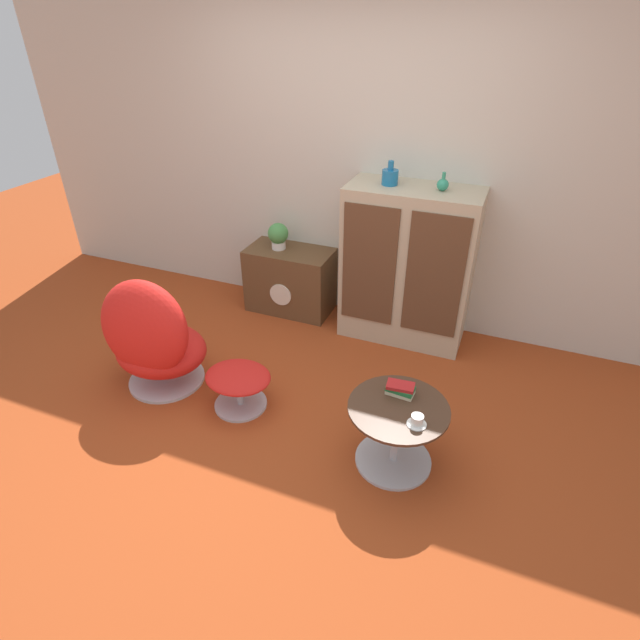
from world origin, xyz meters
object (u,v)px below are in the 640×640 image
(egg_chair, at_px, (153,340))
(potted_plant, at_px, (278,235))
(ottoman, at_px, (238,381))
(vase_leftmost, at_px, (390,177))
(vase_inner_left, at_px, (443,184))
(teacup, at_px, (417,421))
(tv_console, at_px, (290,280))
(coffee_table, at_px, (396,431))
(book_stack, at_px, (400,389))
(sideboard, at_px, (407,266))

(egg_chair, height_order, potted_plant, egg_chair)
(ottoman, height_order, vase_leftmost, vase_leftmost)
(vase_inner_left, height_order, potted_plant, vase_inner_left)
(vase_leftmost, xyz_separation_m, potted_plant, (-0.94, 0.03, -0.60))
(egg_chair, height_order, teacup, egg_chair)
(ottoman, bearing_deg, tv_console, 99.92)
(tv_console, bearing_deg, ottoman, -80.08)
(vase_inner_left, height_order, teacup, vase_inner_left)
(coffee_table, relative_size, book_stack, 3.47)
(tv_console, height_order, potted_plant, potted_plant)
(sideboard, height_order, potted_plant, sideboard)
(egg_chair, bearing_deg, potted_plant, 77.40)
(ottoman, relative_size, teacup, 4.20)
(egg_chair, xyz_separation_m, vase_inner_left, (1.62, 1.33, 0.89))
(potted_plant, relative_size, book_stack, 1.37)
(vase_inner_left, bearing_deg, egg_chair, -140.71)
(coffee_table, bearing_deg, vase_leftmost, 109.49)
(ottoman, bearing_deg, teacup, -9.09)
(coffee_table, bearing_deg, teacup, -39.05)
(coffee_table, xyz_separation_m, teacup, (0.12, -0.10, 0.21))
(book_stack, bearing_deg, egg_chair, -178.63)
(vase_leftmost, bearing_deg, vase_inner_left, 0.00)
(ottoman, height_order, coffee_table, coffee_table)
(tv_console, bearing_deg, vase_inner_left, -1.37)
(sideboard, distance_m, egg_chair, 1.97)
(potted_plant, height_order, book_stack, potted_plant)
(potted_plant, xyz_separation_m, teacup, (1.56, -1.53, -0.24))
(teacup, bearing_deg, vase_leftmost, 112.40)
(sideboard, bearing_deg, egg_chair, -137.32)
(sideboard, bearing_deg, potted_plant, 178.30)
(sideboard, distance_m, coffee_table, 1.48)
(ottoman, bearing_deg, potted_plant, 104.00)
(ottoman, distance_m, teacup, 1.27)
(vase_leftmost, relative_size, teacup, 1.60)
(sideboard, xyz_separation_m, coffee_table, (0.30, -1.40, -0.37))
(potted_plant, distance_m, teacup, 2.20)
(sideboard, bearing_deg, ottoman, -121.57)
(egg_chair, bearing_deg, teacup, -5.31)
(coffee_table, height_order, book_stack, book_stack)
(potted_plant, xyz_separation_m, book_stack, (1.41, -1.32, -0.23))
(egg_chair, distance_m, ottoman, 0.66)
(coffee_table, bearing_deg, potted_plant, 135.09)
(sideboard, xyz_separation_m, teacup, (0.43, -1.50, -0.16))
(sideboard, distance_m, ottoman, 1.58)
(vase_leftmost, relative_size, potted_plant, 0.76)
(egg_chair, xyz_separation_m, vase_leftmost, (1.24, 1.33, 0.90))
(vase_leftmost, bearing_deg, book_stack, -69.82)
(egg_chair, distance_m, vase_inner_left, 2.28)
(egg_chair, distance_m, potted_plant, 1.42)
(egg_chair, distance_m, book_stack, 1.72)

